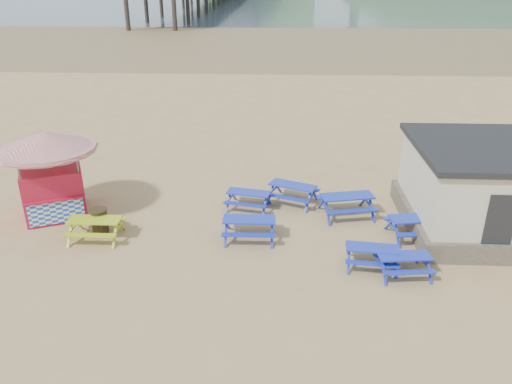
{
  "coord_description": "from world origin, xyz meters",
  "views": [
    {
      "loc": [
        2.07,
        -15.6,
        8.62
      ],
      "look_at": [
        1.27,
        1.5,
        1.0
      ],
      "focal_mm": 35.0,
      "sensor_mm": 36.0,
      "label": 1
    }
  ],
  "objects_px": {
    "picnic_table_blue_a": "(249,200)",
    "ice_cream_kiosk": "(49,163)",
    "picnic_table_blue_b": "(293,194)",
    "litter_bin": "(100,220)",
    "picnic_table_yellow": "(96,229)"
  },
  "relations": [
    {
      "from": "picnic_table_blue_a",
      "to": "litter_bin",
      "type": "height_order",
      "value": "litter_bin"
    },
    {
      "from": "picnic_table_blue_a",
      "to": "picnic_table_blue_b",
      "type": "relative_size",
      "value": 0.84
    },
    {
      "from": "picnic_table_blue_b",
      "to": "picnic_table_yellow",
      "type": "bearing_deg",
      "value": -131.73
    },
    {
      "from": "litter_bin",
      "to": "picnic_table_blue_a",
      "type": "bearing_deg",
      "value": 22.89
    },
    {
      "from": "picnic_table_blue_a",
      "to": "picnic_table_yellow",
      "type": "distance_m",
      "value": 5.83
    },
    {
      "from": "ice_cream_kiosk",
      "to": "litter_bin",
      "type": "height_order",
      "value": "ice_cream_kiosk"
    },
    {
      "from": "picnic_table_blue_a",
      "to": "litter_bin",
      "type": "xyz_separation_m",
      "value": [
        -5.2,
        -2.19,
        0.1
      ]
    },
    {
      "from": "ice_cream_kiosk",
      "to": "litter_bin",
      "type": "relative_size",
      "value": 5.4
    },
    {
      "from": "picnic_table_blue_b",
      "to": "litter_bin",
      "type": "height_order",
      "value": "litter_bin"
    },
    {
      "from": "picnic_table_blue_a",
      "to": "picnic_table_blue_b",
      "type": "height_order",
      "value": "picnic_table_blue_b"
    },
    {
      "from": "picnic_table_blue_a",
      "to": "ice_cream_kiosk",
      "type": "distance_m",
      "value": 7.61
    },
    {
      "from": "picnic_table_blue_b",
      "to": "litter_bin",
      "type": "relative_size",
      "value": 2.55
    },
    {
      "from": "picnic_table_yellow",
      "to": "ice_cream_kiosk",
      "type": "relative_size",
      "value": 0.37
    },
    {
      "from": "picnic_table_blue_a",
      "to": "picnic_table_blue_b",
      "type": "distance_m",
      "value": 1.85
    },
    {
      "from": "picnic_table_yellow",
      "to": "litter_bin",
      "type": "distance_m",
      "value": 0.48
    }
  ]
}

